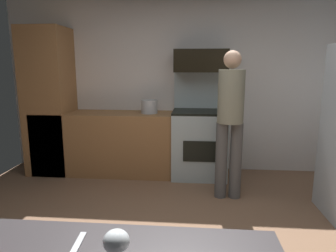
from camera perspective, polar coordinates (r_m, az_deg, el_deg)
name	(u,v)px	position (r m, az deg, el deg)	size (l,w,h in m)	color
wall_back	(181,84)	(4.60, 2.44, 7.95)	(5.20, 0.12, 2.60)	silver
lower_cabinet_run	(118,143)	(4.51, -9.38, -3.20)	(2.40, 0.60, 0.90)	#97683D
cabinet_column	(50,102)	(4.75, -21.41, 4.27)	(0.60, 0.60, 2.10)	#97683D
oven_range	(199,141)	(4.35, 5.94, -2.80)	(0.76, 0.65, 1.48)	#ADBFC2
microwave	(201,61)	(4.31, 6.22, 12.10)	(0.74, 0.38, 0.31)	black
person_cook	(230,118)	(3.56, 11.64, 1.55)	(0.31, 0.30, 1.73)	#555555
wine_glass_near	(116,243)	(0.98, -9.71, -20.96)	(0.08, 0.08, 0.17)	silver
knife_paring	(76,248)	(1.23, -16.98, -21.10)	(0.20, 0.02, 0.01)	#B7BABF
stock_pot	(149,107)	(4.31, -3.55, 3.67)	(0.23, 0.23, 0.19)	#B4B9BE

